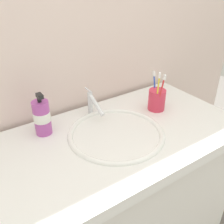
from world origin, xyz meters
name	(u,v)px	position (x,y,z in m)	size (l,w,h in m)	color
tiled_wall_back	(68,43)	(0.00, 0.33, 1.20)	(2.35, 0.04, 2.40)	beige
vanity_counter	(111,211)	(0.00, 0.00, 0.45)	(1.15, 0.58, 0.89)	silver
sink_basin	(116,140)	(0.03, 0.01, 0.86)	(0.40, 0.40, 0.10)	white
faucet	(92,103)	(0.03, 0.20, 0.95)	(0.02, 0.15, 0.12)	silver
toothbrush_cup	(157,100)	(0.31, 0.07, 0.94)	(0.08, 0.08, 0.10)	#D8334C
toothbrush_yellow	(158,90)	(0.29, 0.04, 1.01)	(0.04, 0.05, 0.21)	yellow
toothbrush_red	(161,91)	(0.30, 0.03, 1.01)	(0.01, 0.05, 0.19)	red
toothbrush_blue	(155,87)	(0.32, 0.10, 0.99)	(0.01, 0.05, 0.17)	blue
soap_dispenser	(42,117)	(-0.21, 0.18, 0.97)	(0.07, 0.07, 0.18)	#B24CA5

